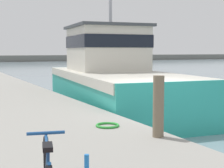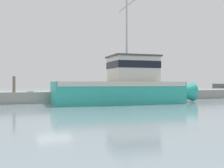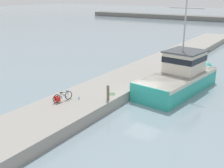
# 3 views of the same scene
# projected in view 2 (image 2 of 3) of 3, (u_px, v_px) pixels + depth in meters

# --- Properties ---
(ground_plane) EXTENTS (320.00, 320.00, 0.00)m
(ground_plane) POSITION_uv_depth(u_px,v_px,m) (54.00, 104.00, 20.55)
(ground_plane) COLOR gray
(dock_pier) EXTENTS (4.86, 80.00, 0.87)m
(dock_pier) POSITION_uv_depth(u_px,v_px,m) (44.00, 96.00, 24.03)
(dock_pier) COLOR gray
(dock_pier) RESTS_ON ground_plane
(fishing_boat_main) EXTENTS (4.83, 11.80, 8.83)m
(fishing_boat_main) POSITION_uv_depth(u_px,v_px,m) (125.00, 85.00, 21.68)
(fishing_boat_main) COLOR teal
(fishing_boat_main) RESTS_ON ground_plane
(mooring_post) EXTENTS (0.22, 0.22, 1.20)m
(mooring_post) POSITION_uv_depth(u_px,v_px,m) (14.00, 84.00, 21.04)
(mooring_post) COLOR #756651
(mooring_post) RESTS_ON dock_pier
(hose_coil) EXTENTS (0.53, 0.53, 0.05)m
(hose_coil) POSITION_uv_depth(u_px,v_px,m) (31.00, 92.00, 22.02)
(hose_coil) COLOR green
(hose_coil) RESTS_ON dock_pier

